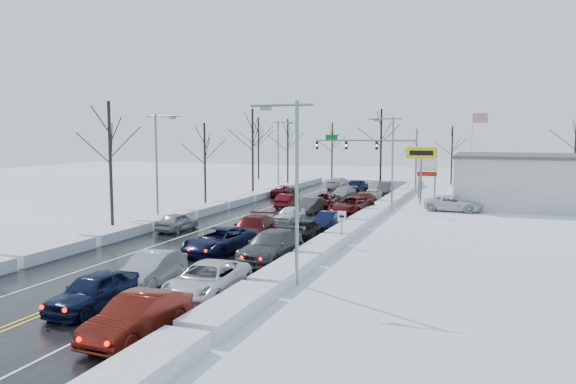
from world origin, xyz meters
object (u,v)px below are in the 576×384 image
at_px(flagpole, 473,145).
at_px(oncoming_car_0, 287,208).
at_px(tires_plus_sign, 421,157).
at_px(queued_car_0, 94,310).
at_px(dealership_building, 561,181).
at_px(traffic_signal_mast, 376,149).

xyz_separation_m(flagpole, oncoming_car_0, (-16.96, -21.08, -5.93)).
height_order(tires_plus_sign, queued_car_0, tires_plus_sign).
height_order(queued_car_0, oncoming_car_0, queued_car_0).
bearing_deg(oncoming_car_0, dealership_building, -163.21).
height_order(traffic_signal_mast, queued_car_0, traffic_signal_mast).
bearing_deg(traffic_signal_mast, queued_car_0, -91.93).
distance_m(dealership_building, oncoming_car_0, 27.44).
distance_m(dealership_building, queued_car_0, 48.14).
xyz_separation_m(tires_plus_sign, queued_car_0, (-8.83, -40.57, -4.99)).
relative_size(dealership_building, oncoming_car_0, 4.79).
bearing_deg(queued_car_0, flagpole, 77.19).
relative_size(flagpole, dealership_building, 0.49).
relative_size(traffic_signal_mast, queued_car_0, 2.82).
bearing_deg(queued_car_0, dealership_building, 63.44).
distance_m(flagpole, oncoming_car_0, 27.69).
bearing_deg(flagpole, dealership_building, -53.73).
bearing_deg(traffic_signal_mast, dealership_building, -25.95).
xyz_separation_m(traffic_signal_mast, flagpole, (11.72, 2.01, 0.45)).
xyz_separation_m(traffic_signal_mast, tires_plus_sign, (7.05, -12.00, -0.49)).
bearing_deg(oncoming_car_0, tires_plus_sign, -152.70).
relative_size(traffic_signal_mast, dealership_building, 0.65).
bearing_deg(tires_plus_sign, traffic_signal_mast, 120.46).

